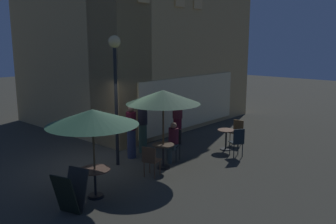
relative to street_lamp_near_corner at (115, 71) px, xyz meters
name	(u,v)px	position (x,y,z in m)	size (l,w,h in m)	color
ground_plane	(107,168)	(-0.41, 0.02, -2.88)	(60.00, 60.00, 0.00)	#38372F
cafe_building	(133,41)	(3.66, 3.12, 0.86)	(8.64, 7.52, 7.50)	tan
street_lamp_near_corner	(115,71)	(0.00, 0.00, 0.00)	(0.36, 0.36, 3.90)	black
menu_sandwich_board	(71,192)	(-2.74, -1.64, -2.40)	(0.78, 0.71, 0.93)	#242522
cafe_table_0	(95,176)	(-1.90, -1.39, -2.35)	(0.75, 0.75, 0.72)	black
cafe_table_1	(163,152)	(0.70, -1.26, -2.38)	(0.64, 0.64, 0.74)	black
cafe_table_2	(226,137)	(3.54, -1.64, -2.41)	(0.60, 0.60, 0.71)	black
patio_umbrella_0	(92,118)	(-1.90, -1.39, -0.90)	(2.17, 2.17, 2.18)	black
patio_umbrella_1	(163,97)	(0.70, -1.26, -0.73)	(2.16, 2.16, 2.36)	black
cafe_chair_0	(151,159)	(-0.07, -1.48, -2.34)	(0.51, 0.51, 0.88)	brown
cafe_chair_1	(175,142)	(1.52, -1.00, -2.29)	(0.48, 0.48, 0.98)	black
cafe_chair_2	(237,130)	(4.38, -1.58, -2.34)	(0.42, 0.42, 0.89)	brown
cafe_chair_3	(238,140)	(3.07, -2.37, -2.31)	(0.53, 0.53, 0.96)	black
patron_seated_0	(173,140)	(1.38, -1.04, -2.18)	(0.52, 0.41, 1.24)	#313E3C
patron_standing_1	(177,120)	(2.93, 0.07, -1.99)	(0.36, 0.36, 1.78)	#4E111D
patron_standing_2	(143,126)	(1.39, 0.30, -1.96)	(0.32, 0.32, 1.80)	#304A3C
patron_standing_3	(131,132)	(0.73, 0.16, -2.01)	(0.32, 0.32, 1.71)	#2C324B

